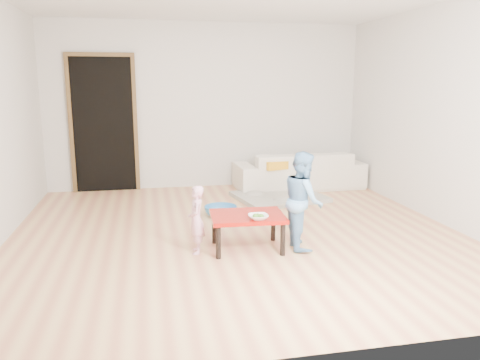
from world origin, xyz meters
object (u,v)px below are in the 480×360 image
object	(u,v)px
sofa	(299,170)
child_blue	(303,200)
red_table	(247,232)
basin	(221,211)
bowl	(258,217)
child_pink	(196,220)

from	to	relation	value
sofa	child_blue	size ratio (longest dim) A/B	2.03
red_table	basin	world-z (taller)	red_table
child_blue	red_table	bearing A→B (deg)	90.58
bowl	child_pink	xyz separation A→B (m)	(-0.58, 0.19, -0.05)
child_blue	basin	distance (m)	1.50
basin	red_table	bearing A→B (deg)	-86.40
red_table	bowl	bearing A→B (deg)	-70.68
child_blue	child_pink	bearing A→B (deg)	92.82
child_blue	basin	xyz separation A→B (m)	(-0.65, 1.28, -0.43)
bowl	basin	bearing A→B (deg)	95.79
red_table	child_pink	distance (m)	0.54
basin	bowl	bearing A→B (deg)	-84.21
child_pink	basin	bearing A→B (deg)	165.14
sofa	child_pink	bearing A→B (deg)	51.70
sofa	red_table	distance (m)	2.97
sofa	child_pink	distance (m)	3.24
sofa	bowl	world-z (taller)	sofa
sofa	red_table	xyz separation A→B (m)	(-1.41, -2.60, -0.11)
red_table	child_blue	world-z (taller)	child_blue
sofa	child_blue	distance (m)	2.79
child_pink	basin	world-z (taller)	child_pink
bowl	child_blue	size ratio (longest dim) A/B	0.19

